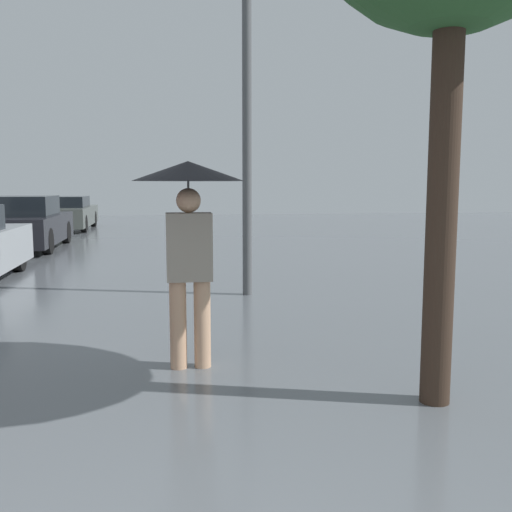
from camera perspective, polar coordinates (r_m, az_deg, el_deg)
The scene contains 4 objects.
pedestrian at distance 4.94m, azimuth -6.76°, elevation 4.65°, with size 0.96×0.96×1.81m.
parked_car_third at distance 15.48m, azimuth -21.96°, elevation 2.95°, with size 1.64×4.20×1.34m.
parked_car_farthest at distance 21.72m, azimuth -18.42°, elevation 4.04°, with size 1.72×4.52×1.20m.
street_lamp at distance 8.43m, azimuth -0.93°, elevation 18.03°, with size 0.39×0.39×4.77m.
Camera 1 is at (0.21, -1.04, 1.61)m, focal length 40.00 mm.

